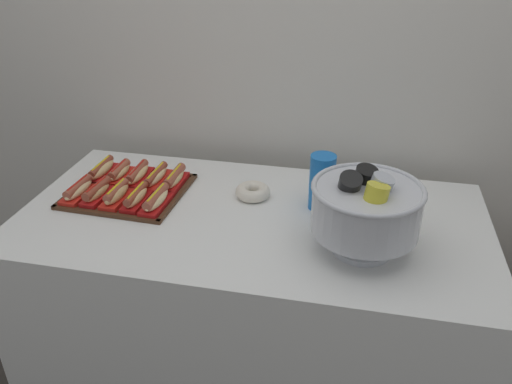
# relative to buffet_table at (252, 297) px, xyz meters

# --- Properties ---
(ground_plane) EXTENTS (10.00, 10.00, 0.00)m
(ground_plane) POSITION_rel_buffet_table_xyz_m (0.00, 0.00, -0.39)
(ground_plane) COLOR #38332D
(back_wall) EXTENTS (6.00, 0.10, 2.60)m
(back_wall) POSITION_rel_buffet_table_xyz_m (0.00, 0.56, 0.91)
(back_wall) COLOR silver
(back_wall) RESTS_ON ground_plane
(buffet_table) EXTENTS (1.58, 0.80, 0.74)m
(buffet_table) POSITION_rel_buffet_table_xyz_m (0.00, 0.00, 0.00)
(buffet_table) COLOR white
(buffet_table) RESTS_ON ground_plane
(serving_tray) EXTENTS (0.42, 0.38, 0.01)m
(serving_tray) POSITION_rel_buffet_table_xyz_m (-0.48, 0.07, 0.36)
(serving_tray) COLOR #472B19
(serving_tray) RESTS_ON buffet_table
(hot_dog_0) EXTENTS (0.07, 0.17, 0.06)m
(hot_dog_0) POSITION_rel_buffet_table_xyz_m (-0.63, -0.01, 0.39)
(hot_dog_0) COLOR red
(hot_dog_0) RESTS_ON serving_tray
(hot_dog_1) EXTENTS (0.07, 0.16, 0.06)m
(hot_dog_1) POSITION_rel_buffet_table_xyz_m (-0.56, -0.01, 0.39)
(hot_dog_1) COLOR red
(hot_dog_1) RESTS_ON serving_tray
(hot_dog_2) EXTENTS (0.07, 0.16, 0.06)m
(hot_dog_2) POSITION_rel_buffet_table_xyz_m (-0.48, -0.02, 0.39)
(hot_dog_2) COLOR red
(hot_dog_2) RESTS_ON serving_tray
(hot_dog_3) EXTENTS (0.06, 0.16, 0.06)m
(hot_dog_3) POSITION_rel_buffet_table_xyz_m (-0.41, -0.02, 0.39)
(hot_dog_3) COLOR #B21414
(hot_dog_3) RESTS_ON serving_tray
(hot_dog_4) EXTENTS (0.07, 0.18, 0.06)m
(hot_dog_4) POSITION_rel_buffet_table_xyz_m (-0.33, -0.02, 0.39)
(hot_dog_4) COLOR #B21414
(hot_dog_4) RESTS_ON serving_tray
(hot_dog_5) EXTENTS (0.07, 0.18, 0.06)m
(hot_dog_5) POSITION_rel_buffet_table_xyz_m (-0.62, 0.15, 0.39)
(hot_dog_5) COLOR red
(hot_dog_5) RESTS_ON serving_tray
(hot_dog_6) EXTENTS (0.07, 0.16, 0.06)m
(hot_dog_6) POSITION_rel_buffet_table_xyz_m (-0.55, 0.15, 0.39)
(hot_dog_6) COLOR red
(hot_dog_6) RESTS_ON serving_tray
(hot_dog_7) EXTENTS (0.07, 0.18, 0.06)m
(hot_dog_7) POSITION_rel_buffet_table_xyz_m (-0.47, 0.15, 0.39)
(hot_dog_7) COLOR #B21414
(hot_dog_7) RESTS_ON serving_tray
(hot_dog_8) EXTENTS (0.07, 0.18, 0.06)m
(hot_dog_8) POSITION_rel_buffet_table_xyz_m (-0.40, 0.15, 0.38)
(hot_dog_8) COLOR red
(hot_dog_8) RESTS_ON serving_tray
(hot_dog_9) EXTENTS (0.06, 0.17, 0.06)m
(hot_dog_9) POSITION_rel_buffet_table_xyz_m (-0.32, 0.14, 0.39)
(hot_dog_9) COLOR red
(hot_dog_9) RESTS_ON serving_tray
(punch_bowl) EXTENTS (0.33, 0.33, 0.27)m
(punch_bowl) POSITION_rel_buffet_table_xyz_m (0.37, -0.13, 0.50)
(punch_bowl) COLOR silver
(punch_bowl) RESTS_ON buffet_table
(cup_stack) EXTENTS (0.09, 0.09, 0.20)m
(cup_stack) POSITION_rel_buffet_table_xyz_m (0.22, 0.11, 0.45)
(cup_stack) COLOR blue
(cup_stack) RESTS_ON buffet_table
(donut) EXTENTS (0.13, 0.13, 0.04)m
(donut) POSITION_rel_buffet_table_xyz_m (-0.02, 0.13, 0.37)
(donut) COLOR silver
(donut) RESTS_ON buffet_table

